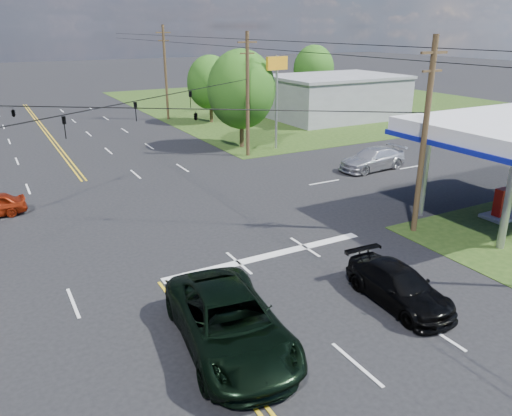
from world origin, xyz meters
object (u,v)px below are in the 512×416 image
tree_far_r (314,69)px  suv_black (399,286)px  retail_ne (335,98)px  pole_se (424,136)px  pole_right_far (166,72)px  tree_right_b (210,83)px  tree_right_a (241,89)px  pole_ne (248,94)px  pickup_dkgreen (230,322)px

tree_far_r → suv_black: size_ratio=1.59×
retail_ne → pole_se: (-17.00, -29.00, 2.72)m
pole_right_far → tree_right_b: bearing=-48.8°
tree_right_a → tree_right_b: size_ratio=1.15×
retail_ne → tree_far_r: (4.00, 10.00, 2.34)m
retail_ne → tree_far_r: bearing=68.2°
pole_ne → tree_far_r: (21.00, 21.00, -0.37)m
tree_right_b → tree_far_r: (17.50, 6.00, 0.33)m
pole_ne → suv_black: 23.93m
pole_ne → pole_right_far: size_ratio=0.95×
pole_ne → pickup_dkgreen: pole_ne is taller
retail_ne → pickup_dkgreen: bearing=-131.5°
tree_right_a → tree_far_r: size_ratio=1.07×
pole_right_far → tree_far_r: bearing=5.4°
pole_se → pickup_dkgreen: (-12.50, -4.29, -4.00)m
suv_black → tree_right_a: bearing=78.3°
pole_right_far → tree_right_b: 5.40m
pole_se → tree_right_b: pole_se is taller
tree_right_b → pickup_dkgreen: 40.72m
tree_right_b → suv_black: (-9.25, -37.84, -3.52)m
pole_right_far → tree_far_r: pole_right_far is taller
tree_right_b → tree_far_r: bearing=18.9°
retail_ne → suv_black: retail_ne is taller
pole_right_far → pickup_dkgreen: size_ratio=1.52×
pole_ne → tree_right_b: size_ratio=1.34×
pole_right_far → tree_far_r: 21.10m
pole_right_far → suv_black: bearing=-97.8°
retail_ne → tree_right_b: tree_right_b is taller
pole_se → pickup_dkgreen: size_ratio=1.44×
pole_se → tree_right_a: (1.00, 21.00, -0.05)m
retail_ne → tree_right_a: bearing=-153.4°
tree_right_a → tree_right_b: tree_right_a is taller
pickup_dkgreen → suv_black: size_ratio=1.37×
tree_right_b → suv_black: bearing=-103.7°
pole_se → suv_black: size_ratio=1.98×
pole_ne → tree_right_a: pole_ne is taller
retail_ne → suv_black: (-22.75, -33.84, -1.50)m
pole_se → suv_black: (-5.75, -4.84, -4.22)m
tree_far_r → pickup_dkgreen: bearing=-127.7°
pole_right_far → suv_black: pole_right_far is taller
tree_right_b → pickup_dkgreen: size_ratio=1.08×
retail_ne → pole_ne: 20.43m
retail_ne → tree_right_b: bearing=163.5°
pole_right_far → tree_right_a: 16.03m
pole_ne → pickup_dkgreen: size_ratio=1.44×
retail_ne → pole_ne: size_ratio=1.47×
pickup_dkgreen → suv_black: bearing=2.8°
pole_right_far → pickup_dkgreen: bearing=-106.8°
pole_se → pole_right_far: size_ratio=0.95×
pickup_dkgreen → pole_ne: bearing=68.1°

